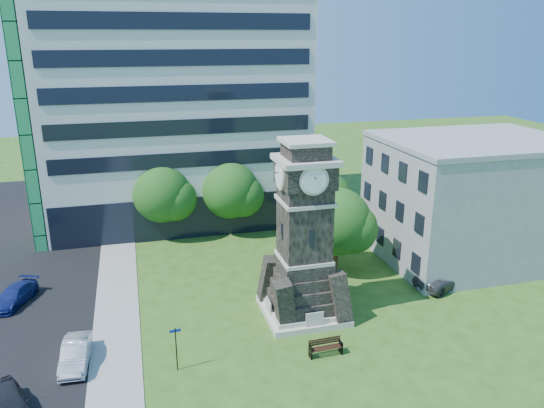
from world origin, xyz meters
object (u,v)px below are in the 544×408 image
object	(u,v)px
car_street_mid	(76,354)
park_bench	(325,346)
street_sign	(176,344)
car_street_south	(8,405)
car_east_lot	(445,277)
clock_tower	(304,242)
car_street_north	(14,296)

from	to	relation	value
car_street_mid	park_bench	world-z (taller)	car_street_mid
park_bench	street_sign	xyz separation A→B (m)	(-8.77, 0.79, 1.14)
car_street_south	car_east_lot	size ratio (longest dim) A/B	0.85
clock_tower	street_sign	xyz separation A→B (m)	(-9.04, -4.36, -3.58)
clock_tower	car_street_mid	bearing A→B (deg)	-171.31
car_east_lot	park_bench	bearing A→B (deg)	98.56
car_street_mid	street_sign	distance (m)	6.14
car_street_south	park_bench	world-z (taller)	car_street_south
car_street_south	car_street_north	xyz separation A→B (m)	(-2.00, 12.92, -0.12)
car_street_north	car_street_south	bearing A→B (deg)	-58.83
clock_tower	car_street_mid	size ratio (longest dim) A/B	2.93
car_east_lot	park_bench	xyz separation A→B (m)	(-12.16, -6.31, -0.16)
car_street_north	car_east_lot	world-z (taller)	car_east_lot
car_street_south	park_bench	distance (m)	17.36
clock_tower	street_sign	size ratio (longest dim) A/B	4.49
clock_tower	car_street_south	xyz separation A→B (m)	(-17.59, -6.23, -4.53)
clock_tower	car_street_south	bearing A→B (deg)	-160.51
car_street_mid	car_street_north	world-z (taller)	car_street_mid
car_street_mid	car_street_north	size ratio (longest dim) A/B	0.96
park_bench	street_sign	distance (m)	8.88
car_street_south	car_street_north	world-z (taller)	car_street_south
clock_tower	car_street_north	xyz separation A→B (m)	(-19.59, 6.70, -4.65)
car_east_lot	street_sign	world-z (taller)	street_sign
clock_tower	car_street_south	world-z (taller)	clock_tower
car_street_mid	car_east_lot	distance (m)	26.83
clock_tower	car_east_lot	xyz separation A→B (m)	(11.90, 1.16, -4.55)
car_street_mid	car_east_lot	bearing A→B (deg)	10.31
car_street_mid	park_bench	size ratio (longest dim) A/B	2.02
clock_tower	street_sign	world-z (taller)	clock_tower
car_street_north	car_east_lot	size ratio (longest dim) A/B	0.83
car_street_north	street_sign	xyz separation A→B (m)	(10.55, -11.06, 1.07)
car_east_lot	street_sign	distance (m)	21.67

